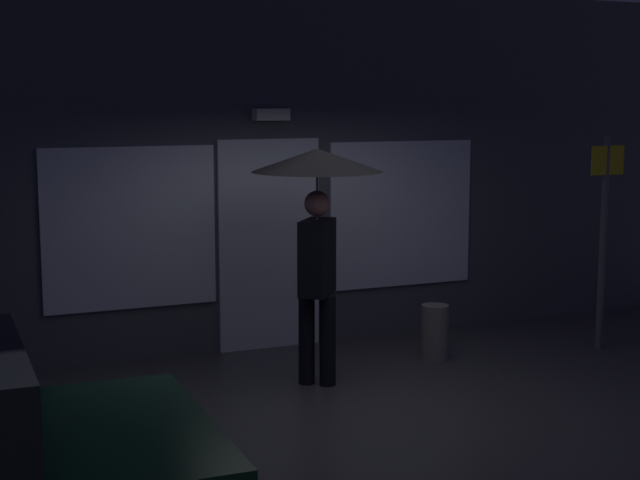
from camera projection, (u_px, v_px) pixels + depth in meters
The scene contains 5 objects.
ground_plane at pixel (358, 407), 8.19m from camera, with size 18.00×18.00×0.00m, color #423F44.
building_facade at pixel (263, 171), 10.05m from camera, with size 10.68×0.48×3.75m.
person_with_umbrella at pixel (317, 196), 8.61m from camera, with size 1.19×1.19×2.17m.
street_sign_post at pixel (604, 229), 9.94m from camera, with size 0.40×0.07×2.23m.
sidewalk_bollard at pixel (435, 333), 9.64m from camera, with size 0.28×0.28×0.56m, color slate.
Camera 1 is at (-3.39, -7.14, 2.62)m, focal length 53.92 mm.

